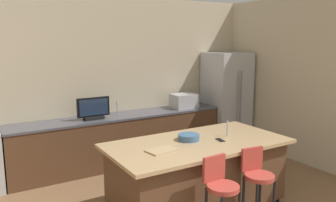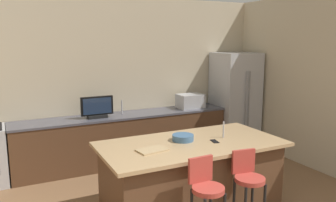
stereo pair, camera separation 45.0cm
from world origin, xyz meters
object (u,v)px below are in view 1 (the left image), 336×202
Objects in this scene: tv_monitor at (93,109)px; kitchen_island at (197,175)px; microwave at (184,101)px; cutting_board at (162,150)px; refrigerator at (226,100)px; bar_stool_right at (257,182)px; bar_stool_left at (221,194)px; fruit_bowl at (189,137)px; cell_phone at (220,140)px.

kitchen_island is at bearing -70.82° from tv_monitor.
cutting_board is at bearing -129.24° from microwave.
bar_stool_right is at bearing -124.19° from refrigerator.
bar_stool_left is (0.40, -2.81, -0.47)m from tv_monitor.
microwave is at bearing 57.83° from fruit_bowl.
kitchen_island is 0.82m from bar_stool_right.
cutting_board is at bearing -171.92° from kitchen_island.
bar_stool_right reaches higher than cutting_board.
bar_stool_left is at bearing -109.54° from kitchen_island.
bar_stool_right is (0.31, -0.75, 0.11)m from kitchen_island.
refrigerator is at bearing 39.83° from fruit_bowl.
bar_stool_right reaches higher than kitchen_island.
microwave is at bearing 80.51° from bar_stool_right.
bar_stool_right is at bearing -69.87° from tv_monitor.
cutting_board reaches higher than kitchen_island.
tv_monitor is at bearing 96.12° from bar_stool_left.
bar_stool_right is at bearing -66.79° from fruit_bowl.
microwave is 1.85m from tv_monitor.
microwave reaches higher than kitchen_island.
bar_stool_right is (0.60, 0.07, -0.02)m from bar_stool_left.
refrigerator is 5.66× the size of cutting_board.
cell_phone is (0.58, 0.72, 0.32)m from bar_stool_left.
tv_monitor is 0.57× the size of bar_stool_right.
bar_stool_left reaches higher than cutting_board.
refrigerator reaches higher than bar_stool_right.
bar_stool_left is 1.03m from fruit_bowl.
tv_monitor is (-2.86, 0.02, 0.09)m from refrigerator.
cutting_board is (-2.75, -2.05, -0.05)m from refrigerator.
kitchen_island is 0.55m from cell_phone.
cell_phone is at bearing 49.23° from bar_stool_left.
bar_stool_right is 1.17m from cutting_board.
microwave is 2.32m from cell_phone.
tv_monitor is 0.55× the size of bar_stool_left.
fruit_bowl is (0.63, -1.88, -0.11)m from tv_monitor.
refrigerator is (2.16, 1.97, 0.50)m from kitchen_island.
microwave is at bearing 175.81° from refrigerator.
kitchen_island is 2.35× the size of bar_stool_left.
fruit_bowl is (-0.06, 0.12, 0.49)m from kitchen_island.
bar_stool_right reaches higher than cell_phone.
tv_monitor reaches higher than microwave.
bar_stool_left is 0.97m from cell_phone.
cell_phone is at bearing -32.43° from fruit_bowl.
fruit_bowl is (-0.37, 0.87, 0.38)m from bar_stool_right.
microwave reaches higher than bar_stool_left.
tv_monitor is at bearing -178.39° from microwave.
bar_stool_left is (-2.45, -2.79, -0.37)m from refrigerator.
refrigerator is 2.02× the size of bar_stool_right.
refrigerator is at bearing -4.19° from microwave.
tv_monitor is 1.97× the size of fruit_bowl.
bar_stool_left is at bearing -81.85° from tv_monitor.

